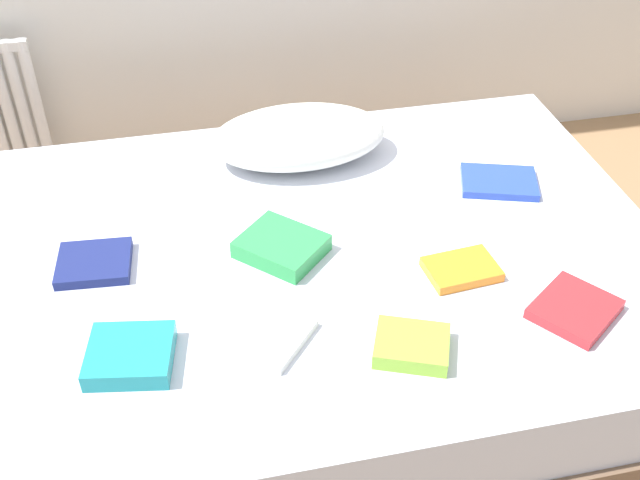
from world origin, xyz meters
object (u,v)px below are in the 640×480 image
(pillow, at_px, (298,136))
(textbook_lime, at_px, (412,346))
(textbook_navy, at_px, (94,263))
(textbook_teal, at_px, (130,355))
(textbook_orange, at_px, (462,269))
(textbook_white, at_px, (271,336))
(textbook_red, at_px, (575,309))
(textbook_green, at_px, (281,246))
(bed, at_px, (323,309))
(textbook_blue, at_px, (499,182))

(pillow, xyz_separation_m, textbook_lime, (0.10, -0.93, -0.06))
(textbook_navy, xyz_separation_m, textbook_lime, (0.76, -0.49, 0.01))
(textbook_teal, xyz_separation_m, textbook_orange, (0.89, 0.14, -0.01))
(textbook_white, xyz_separation_m, textbook_orange, (0.55, 0.14, 0.00))
(textbook_red, relative_size, textbook_navy, 1.02)
(textbook_white, height_order, textbook_red, textbook_red)
(textbook_green, bearing_deg, textbook_white, -59.71)
(textbook_teal, relative_size, textbook_green, 0.91)
(textbook_green, distance_m, textbook_lime, 0.50)
(pillow, bearing_deg, textbook_teal, -124.76)
(bed, relative_size, textbook_green, 9.09)
(textbook_teal, distance_m, textbook_blue, 1.27)
(textbook_orange, height_order, textbook_blue, textbook_orange)
(bed, relative_size, textbook_blue, 8.50)
(pillow, relative_size, textbook_green, 2.63)
(textbook_orange, distance_m, textbook_lime, 0.34)
(textbook_white, distance_m, textbook_orange, 0.57)
(pillow, bearing_deg, textbook_white, -105.68)
(textbook_orange, relative_size, textbook_green, 0.87)
(pillow, xyz_separation_m, textbook_red, (0.55, -0.89, -0.06))
(textbook_blue, bearing_deg, bed, -145.71)
(pillow, distance_m, textbook_lime, 0.94)
(textbook_red, height_order, textbook_green, textbook_green)
(textbook_teal, height_order, textbook_green, textbook_green)
(bed, bearing_deg, textbook_orange, -30.28)
(textbook_navy, bearing_deg, textbook_red, -15.90)
(textbook_red, distance_m, textbook_blue, 0.59)
(textbook_navy, xyz_separation_m, textbook_green, (0.52, -0.05, 0.01))
(textbook_blue, bearing_deg, textbook_navy, -155.74)
(textbook_navy, distance_m, textbook_lime, 0.91)
(bed, xyz_separation_m, textbook_red, (0.57, -0.41, 0.27))
(textbook_orange, height_order, textbook_green, textbook_green)
(textbook_navy, bearing_deg, pillow, 38.13)
(textbook_red, bearing_deg, textbook_navy, 123.34)
(textbook_teal, xyz_separation_m, textbook_red, (1.12, -0.07, -0.01))
(pillow, bearing_deg, textbook_lime, -83.96)
(bed, relative_size, textbook_teal, 9.95)
(pillow, bearing_deg, textbook_navy, -146.38)
(pillow, xyz_separation_m, textbook_white, (-0.23, -0.81, -0.07))
(textbook_red, xyz_separation_m, textbook_green, (-0.70, 0.40, 0.01))
(textbook_orange, bearing_deg, textbook_lime, -136.89)
(bed, distance_m, pillow, 0.58)
(textbook_white, bearing_deg, textbook_lime, -69.54)
(bed, height_order, textbook_red, textbook_red)
(pillow, distance_m, textbook_blue, 0.66)
(textbook_white, bearing_deg, textbook_red, -55.43)
(textbook_lime, bearing_deg, textbook_white, -177.64)
(pillow, distance_m, textbook_white, 0.85)
(pillow, distance_m, textbook_red, 1.05)
(textbook_orange, bearing_deg, textbook_navy, 160.86)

